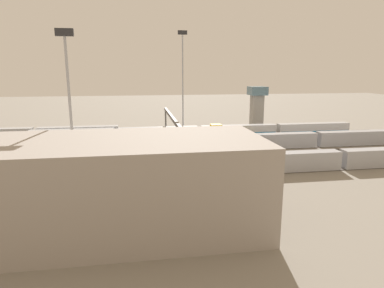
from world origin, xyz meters
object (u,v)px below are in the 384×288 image
(control_tower, at_px, (257,103))
(light_mast_0, at_px, (183,71))
(train_on_track_2, at_px, (225,134))
(maintenance_shed, at_px, (79,188))
(signal_gantry, at_px, (173,121))
(train_on_track_8, at_px, (165,167))
(train_on_track_1, at_px, (199,132))
(light_mast_1, at_px, (69,89))
(train_on_track_0, at_px, (35,134))
(train_on_track_4, at_px, (273,141))

(control_tower, bearing_deg, light_mast_0, 21.06)
(train_on_track_2, relative_size, maintenance_shed, 0.22)
(signal_gantry, distance_m, maintenance_shed, 43.64)
(train_on_track_2, height_order, train_on_track_8, train_on_track_2)
(train_on_track_1, height_order, light_mast_0, light_mast_0)
(control_tower, bearing_deg, light_mast_1, 47.10)
(train_on_track_0, height_order, train_on_track_8, same)
(maintenance_shed, bearing_deg, train_on_track_4, -136.18)
(light_mast_1, bearing_deg, maintenance_shed, 101.77)
(train_on_track_1, xyz_separation_m, train_on_track_4, (-16.98, 15.00, 0.02))
(train_on_track_1, relative_size, light_mast_1, 3.60)
(train_on_track_0, height_order, maintenance_shed, maintenance_shed)
(train_on_track_0, height_order, train_on_track_1, same)
(train_on_track_4, height_order, maintenance_shed, maintenance_shed)
(train_on_track_8, height_order, control_tower, control_tower)
(train_on_track_1, height_order, train_on_track_2, train_on_track_2)
(light_mast_1, xyz_separation_m, maintenance_shed, (-3.62, 17.39, -11.07))
(train_on_track_1, relative_size, train_on_track_8, 0.80)
(train_on_track_0, bearing_deg, signal_gantry, 152.27)
(train_on_track_8, xyz_separation_m, light_mast_0, (-9.26, -43.59, 17.81))
(train_on_track_1, distance_m, light_mast_0, 20.14)
(train_on_track_4, bearing_deg, train_on_track_1, -41.45)
(signal_gantry, bearing_deg, light_mast_1, 49.86)
(signal_gantry, bearing_deg, maintenance_shed, 68.56)
(train_on_track_2, distance_m, light_mast_0, 24.57)
(train_on_track_1, bearing_deg, control_tower, -141.66)
(light_mast_1, height_order, signal_gantry, light_mast_1)
(train_on_track_4, height_order, light_mast_1, light_mast_1)
(train_on_track_2, height_order, light_mast_1, light_mast_1)
(train_on_track_1, bearing_deg, light_mast_1, 52.86)
(train_on_track_0, xyz_separation_m, train_on_track_1, (-47.42, 5.00, -0.02))
(light_mast_0, relative_size, light_mast_1, 1.20)
(train_on_track_2, height_order, signal_gantry, signal_gantry)
(train_on_track_2, relative_size, light_mast_0, 0.31)
(light_mast_0, bearing_deg, train_on_track_4, 131.29)
(light_mast_0, height_order, control_tower, light_mast_0)
(light_mast_1, bearing_deg, signal_gantry, -130.14)
(train_on_track_0, relative_size, train_on_track_1, 0.49)
(train_on_track_0, relative_size, light_mast_1, 1.78)
(train_on_track_8, xyz_separation_m, control_tower, (-37.72, -54.55, 6.37))
(light_mast_1, distance_m, maintenance_shed, 20.93)
(train_on_track_4, xyz_separation_m, light_mast_1, (45.91, 23.19, 14.95))
(train_on_track_8, bearing_deg, train_on_track_0, -49.28)
(train_on_track_4, height_order, light_mast_0, light_mast_0)
(train_on_track_8, bearing_deg, light_mast_1, 11.33)
(train_on_track_2, xyz_separation_m, signal_gantry, (15.96, 10.00, 5.64))
(light_mast_0, bearing_deg, maintenance_shed, 71.42)
(signal_gantry, bearing_deg, train_on_track_2, -147.93)
(train_on_track_1, height_order, control_tower, control_tower)
(train_on_track_8, xyz_separation_m, signal_gantry, (-3.62, -20.00, 5.78))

